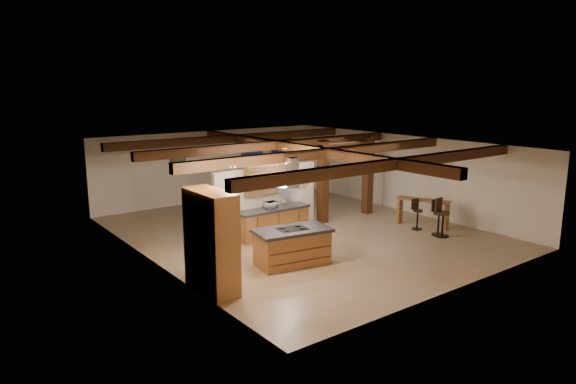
{
  "coord_description": "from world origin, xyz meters",
  "views": [
    {
      "loc": [
        -10.06,
        -12.77,
        4.75
      ],
      "look_at": [
        -0.12,
        0.5,
        1.28
      ],
      "focal_mm": 32.0,
      "sensor_mm": 36.0,
      "label": 1
    }
  ],
  "objects_px": {
    "bar_counter": "(423,208)",
    "sofa": "(266,189)",
    "kitchen_island": "(292,246)",
    "dining_table": "(255,206)"
  },
  "relations": [
    {
      "from": "kitchen_island",
      "to": "sofa",
      "type": "relative_size",
      "value": 1.06
    },
    {
      "from": "sofa",
      "to": "bar_counter",
      "type": "distance_m",
      "value": 7.44
    },
    {
      "from": "sofa",
      "to": "bar_counter",
      "type": "bearing_deg",
      "value": 120.58
    },
    {
      "from": "sofa",
      "to": "bar_counter",
      "type": "height_order",
      "value": "bar_counter"
    },
    {
      "from": "kitchen_island",
      "to": "dining_table",
      "type": "relative_size",
      "value": 1.12
    },
    {
      "from": "bar_counter",
      "to": "sofa",
      "type": "bearing_deg",
      "value": 101.58
    },
    {
      "from": "kitchen_island",
      "to": "sofa",
      "type": "xyz_separation_m",
      "value": [
        4.4,
        7.67,
        -0.2
      ]
    },
    {
      "from": "dining_table",
      "to": "bar_counter",
      "type": "distance_m",
      "value": 6.02
    },
    {
      "from": "dining_table",
      "to": "sofa",
      "type": "xyz_separation_m",
      "value": [
        2.25,
        2.58,
        -0.04
      ]
    },
    {
      "from": "dining_table",
      "to": "bar_counter",
      "type": "xyz_separation_m",
      "value": [
        3.75,
        -4.7,
        0.29
      ]
    }
  ]
}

